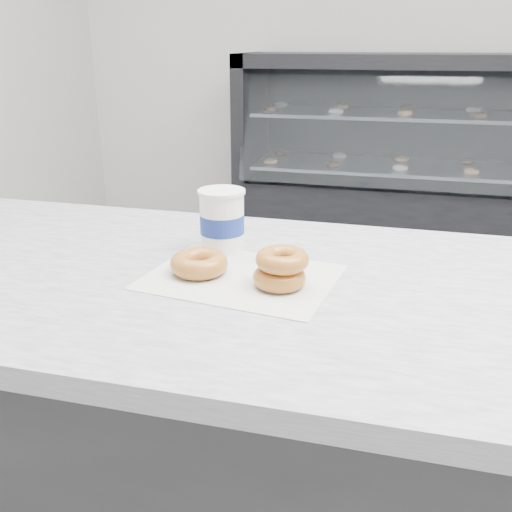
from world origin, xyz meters
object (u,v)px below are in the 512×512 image
Objects in this scene: donut_single at (199,263)px; donut_stack at (281,269)px; coffee_cup at (222,220)px; counter at (468,512)px; display_case at (432,182)px.

donut_stack reaches higher than donut_single.
donut_stack is 0.22m from coffee_cup.
donut_single is at bearing -179.56° from counter.
coffee_cup is (-0.53, 0.13, 0.51)m from counter.
display_case is at bearing 90.00° from counter.
display_case is 2.81m from donut_stack.
coffee_cup is (0.00, 0.13, 0.05)m from donut_single.
donut_stack is at bearing -7.43° from donut_single.
donut_single is at bearing 172.57° from donut_stack.
display_case is 21.95× the size of donut_single.
counter is at bearing 0.44° from donut_single.
display_case reaches higher than donut_single.
counter is at bearing -19.90° from coffee_cup.
counter is 2.72m from display_case.
donut_single is 0.14m from coffee_cup.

